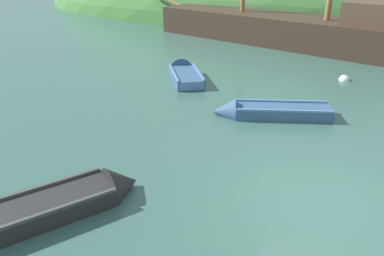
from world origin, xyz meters
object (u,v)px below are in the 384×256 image
(rowboat_far, at_px, (184,75))
(buoy_white, at_px, (344,80))
(rowboat_outer_left, at_px, (72,201))
(rowboat_near_dock, at_px, (266,113))
(sailing_ship, at_px, (286,34))

(rowboat_far, xyz_separation_m, buoy_white, (6.45, 2.16, -0.13))
(rowboat_outer_left, xyz_separation_m, rowboat_far, (-1.09, 9.15, -0.01))
(rowboat_near_dock, relative_size, buoy_white, 9.08)
(rowboat_outer_left, xyz_separation_m, buoy_white, (5.36, 11.32, -0.14))
(rowboat_outer_left, xyz_separation_m, rowboat_near_dock, (2.95, 6.31, -0.02))
(rowboat_outer_left, relative_size, rowboat_near_dock, 0.83)
(rowboat_near_dock, height_order, rowboat_far, rowboat_far)
(sailing_ship, height_order, buoy_white, sailing_ship)
(sailing_ship, distance_m, rowboat_far, 8.72)
(sailing_ship, bearing_deg, buoy_white, 136.32)
(rowboat_near_dock, distance_m, buoy_white, 5.56)
(sailing_ship, relative_size, rowboat_outer_left, 5.61)
(sailing_ship, height_order, rowboat_near_dock, sailing_ship)
(sailing_ship, relative_size, rowboat_near_dock, 4.63)
(sailing_ship, bearing_deg, rowboat_near_dock, 111.97)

